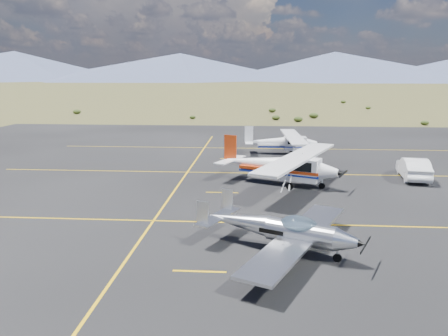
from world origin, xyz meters
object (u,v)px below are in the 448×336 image
(aircraft_low_wing, at_px, (283,230))
(sedan, at_px, (413,168))
(aircraft_cessna, at_px, (280,164))
(aircraft_plain, at_px, (282,142))

(aircraft_low_wing, height_order, sedan, aircraft_low_wing)
(aircraft_cessna, relative_size, sedan, 2.54)
(aircraft_low_wing, distance_m, aircraft_plain, 22.72)
(aircraft_plain, xyz_separation_m, sedan, (8.51, -9.27, -0.35))
(aircraft_plain, bearing_deg, aircraft_cessna, -96.39)
(aircraft_low_wing, relative_size, aircraft_plain, 0.88)
(aircraft_cessna, distance_m, aircraft_plain, 11.44)
(aircraft_low_wing, xyz_separation_m, aircraft_plain, (1.29, 22.68, 0.18))
(aircraft_cessna, xyz_separation_m, aircraft_plain, (0.80, 11.41, -0.23))
(aircraft_cessna, distance_m, sedan, 9.58)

